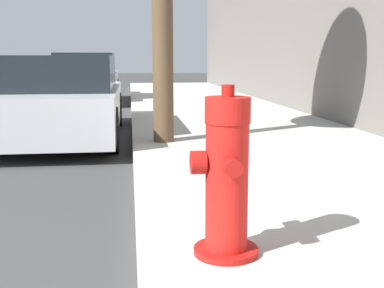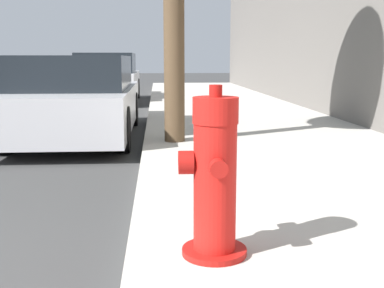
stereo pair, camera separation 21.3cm
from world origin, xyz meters
The scene contains 3 objects.
fire_hydrant centered at (2.52, 0.35, 0.59)m, with size 0.39×0.38×0.96m.
parked_car_near centered at (0.95, 5.48, 0.63)m, with size 1.76×4.27×1.29m.
parked_car_mid centered at (0.78, 11.90, 0.67)m, with size 1.73×3.83×1.40m.
Camera 1 is at (2.00, -2.21, 1.25)m, focal length 45.00 mm.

